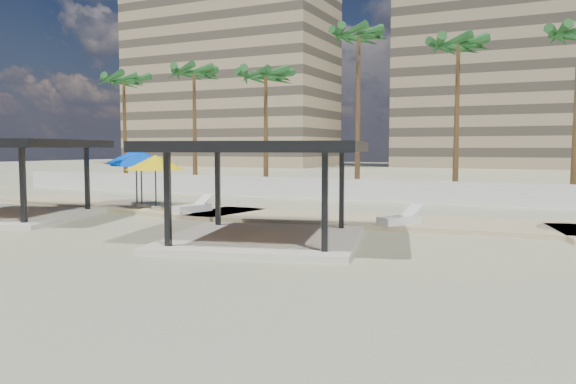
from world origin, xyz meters
name	(u,v)px	position (x,y,z in m)	size (l,w,h in m)	color
ground	(250,248)	(0.00, 0.00, 0.00)	(200.00, 200.00, 0.00)	tan
promenade	(386,220)	(2.00, 7.67, 0.06)	(44.45, 7.97, 0.24)	#C6B284
boundary_wall	(392,191)	(0.00, 16.00, 0.60)	(56.00, 0.30, 1.20)	silver
building_west	(230,75)	(-42.00, 68.00, 15.27)	(34.00, 16.00, 32.40)	#937F60
building_mid	(529,72)	(4.00, 78.00, 14.27)	(38.00, 16.00, 30.40)	#847259
pavilion_central	(263,183)	(-0.19, 1.19, 1.89)	(7.58, 7.58, 3.16)	beige
pavilion_west	(6,172)	(-12.73, 1.74, 1.98)	(8.14, 8.14, 3.32)	beige
umbrella_a	(136,157)	(-10.48, 7.24, 2.55)	(3.45, 3.45, 2.76)	beige
umbrella_b	(155,163)	(-8.42, 6.14, 2.31)	(3.18, 3.18, 2.48)	beige
umbrella_f	(141,158)	(-9.76, 6.76, 2.48)	(3.70, 3.70, 2.67)	beige
lounger_a	(193,208)	(-6.19, 5.84, 0.36)	(1.10, 2.03, 0.73)	silver
lounger_b	(400,220)	(3.03, 5.84, 0.35)	(1.45, 1.90, 0.70)	silver
palm_a	(124,84)	(-21.00, 18.30, 7.72)	(3.00, 3.00, 8.86)	brown
palm_b	(194,77)	(-15.00, 18.70, 7.97)	(3.00, 3.00, 9.12)	brown
palm_c	(266,80)	(-9.00, 18.10, 7.37)	(3.00, 3.00, 8.49)	brown
palm_d	(359,41)	(-3.00, 18.90, 9.48)	(3.00, 3.00, 10.74)	brown
palm_e	(458,50)	(3.00, 18.40, 8.41)	(3.00, 3.00, 9.59)	brown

